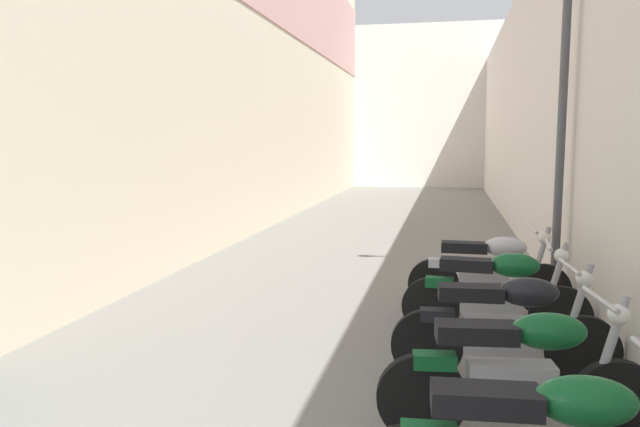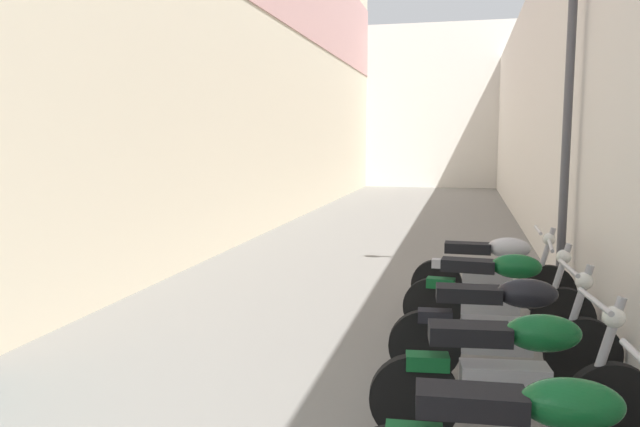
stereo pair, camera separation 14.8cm
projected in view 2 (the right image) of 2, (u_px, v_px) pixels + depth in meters
name	position (u px, v px, depth m)	size (l,w,h in m)	color
ground_plane	(382.00, 249.00, 11.19)	(41.88, 41.88, 0.00)	slate
building_left	(264.00, 38.00, 13.25)	(0.45, 25.88, 8.39)	beige
building_right	(543.00, 107.00, 12.11)	(0.45, 25.88, 5.33)	beige
building_far_end	(432.00, 107.00, 26.16)	(8.47, 2.00, 6.83)	beige
motorcycle_third	(514.00, 374.00, 3.90)	(1.85, 0.58, 1.04)	black
motorcycle_fourth	(504.00, 326.00, 4.90)	(1.85, 0.58, 1.04)	black
motorcycle_fifth	(497.00, 293.00, 5.96)	(1.85, 0.58, 1.04)	black
motorcycle_sixth	(493.00, 271.00, 6.95)	(1.85, 0.58, 1.04)	black
street_lamp	(561.00, 81.00, 6.92)	(0.79, 0.18, 4.57)	#47474C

